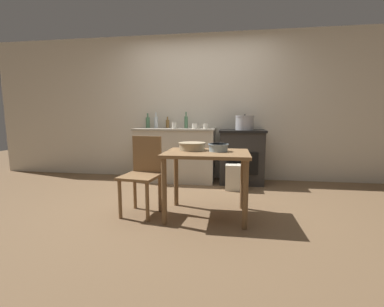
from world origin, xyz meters
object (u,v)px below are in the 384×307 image
at_px(flour_sack, 235,177).
at_px(chair, 143,172).
at_px(stove, 242,156).
at_px(bottle_center_left, 148,122).
at_px(stock_pot, 245,123).
at_px(cup_center_right, 195,126).
at_px(work_table, 207,163).
at_px(mixing_bowl_large, 192,146).
at_px(mixing_bowl_small, 218,147).
at_px(cup_center, 174,126).
at_px(bottle_far_left, 156,122).
at_px(bottle_mid_left, 186,122).
at_px(cup_mid_right, 206,126).
at_px(bottle_left, 168,124).

bearing_deg(flour_sack, chair, -133.56).
xyz_separation_m(stove, bottle_center_left, (-1.67, 0.12, 0.57)).
height_order(stock_pot, cup_center_right, stock_pot).
bearing_deg(chair, work_table, 8.82).
height_order(chair, mixing_bowl_large, chair).
height_order(bottle_center_left, cup_center_right, bottle_center_left).
bearing_deg(mixing_bowl_small, flour_sack, 78.59).
xyz_separation_m(chair, stock_pot, (1.21, 1.53, 0.54)).
height_order(stove, cup_center, cup_center).
distance_m(stock_pot, cup_center_right, 0.82).
xyz_separation_m(mixing_bowl_small, cup_center_right, (-0.46, 1.42, 0.18)).
relative_size(mixing_bowl_large, bottle_far_left, 1.13).
xyz_separation_m(mixing_bowl_small, bottle_mid_left, (-0.64, 1.59, 0.25)).
xyz_separation_m(bottle_center_left, cup_center_right, (0.88, -0.23, -0.06)).
height_order(stock_pot, bottle_center_left, bottle_center_left).
height_order(chair, bottle_far_left, bottle_far_left).
relative_size(stock_pot, mixing_bowl_large, 0.99).
bearing_deg(flour_sack, cup_center_right, 152.16).
height_order(work_table, cup_mid_right, cup_mid_right).
height_order(chair, cup_center_right, cup_center_right).
xyz_separation_m(bottle_mid_left, cup_center, (-0.17, -0.21, -0.06)).
distance_m(bottle_center_left, cup_mid_right, 1.12).
relative_size(stove, cup_center, 8.76).
height_order(mixing_bowl_large, cup_center, cup_center).
relative_size(work_table, stock_pot, 3.01).
xyz_separation_m(flour_sack, bottle_far_left, (-1.39, 0.52, 0.83)).
distance_m(bottle_far_left, bottle_mid_left, 0.54).
bearing_deg(stock_pot, cup_mid_right, -168.80).
bearing_deg(bottle_center_left, bottle_mid_left, -4.55).
height_order(bottle_left, cup_center_right, bottle_left).
relative_size(work_table, bottle_far_left, 3.36).
xyz_separation_m(stock_pot, bottle_center_left, (-1.70, 0.18, 0.00)).
distance_m(flour_sack, cup_center_right, 1.08).
relative_size(work_table, bottle_center_left, 3.52).
bearing_deg(mixing_bowl_small, bottle_center_left, 129.24).
xyz_separation_m(cup_center_right, cup_mid_right, (0.19, -0.07, 0.00)).
bearing_deg(cup_center_right, bottle_mid_left, 135.57).
bearing_deg(flour_sack, cup_mid_right, 149.76).
bearing_deg(work_table, bottle_center_left, 125.76).
height_order(work_table, chair, chair).
xyz_separation_m(mixing_bowl_small, bottle_far_left, (-1.18, 1.59, 0.25)).
bearing_deg(bottle_left, mixing_bowl_large, -67.24).
relative_size(flour_sack, bottle_mid_left, 1.39).
distance_m(flour_sack, bottle_center_left, 1.86).
xyz_separation_m(mixing_bowl_large, cup_center_right, (-0.16, 1.37, 0.18)).
height_order(stove, bottle_mid_left, bottle_mid_left).
height_order(mixing_bowl_small, bottle_far_left, bottle_far_left).
bearing_deg(stock_pot, mixing_bowl_large, -114.90).
relative_size(work_table, cup_mid_right, 10.63).
bearing_deg(bottle_center_left, chair, -73.99).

